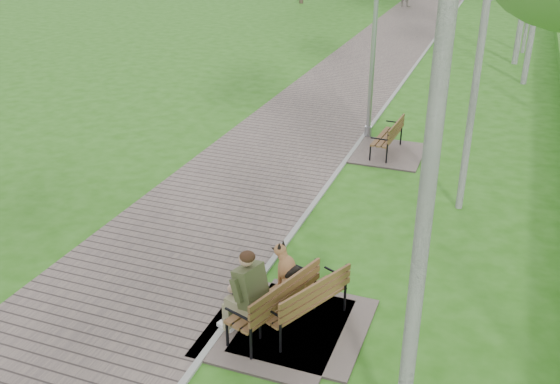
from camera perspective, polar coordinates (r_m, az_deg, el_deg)
The scene contains 6 objects.
walkway at distance 23.49m, azimuth 7.40°, elevation 10.96°, with size 3.50×67.00×0.04m, color #6A5A56.
kerb at distance 23.16m, azimuth 11.67°, elevation 10.47°, with size 0.10×67.00×0.05m, color #999993.
bench_main at distance 9.14m, azimuth -1.11°, elevation -10.15°, with size 1.90×2.11×1.66m.
bench_second at distance 9.37m, azimuth 2.22°, elevation -11.18°, with size 1.77×1.96×1.09m.
bench_third at distance 15.68m, azimuth 9.67°, elevation 4.15°, with size 1.73×1.93×1.06m.
lamp_post_second at distance 16.16m, azimuth 8.53°, elevation 12.89°, with size 0.20×0.20×5.05m.
Camera 1 is at (3.40, -0.68, 5.77)m, focal length 40.00 mm.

